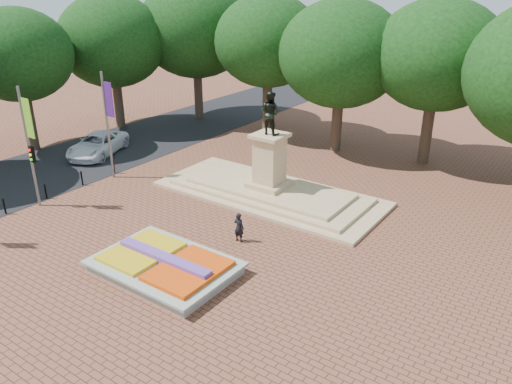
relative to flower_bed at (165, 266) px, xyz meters
The scene contains 10 objects.
ground 2.28m from the flower_bed, 117.19° to the left, with size 90.00×90.00×0.00m, color brown.
asphalt_street 17.49m from the flower_bed, 156.41° to the left, with size 9.00×90.00×0.02m, color black.
flower_bed is the anchor object (origin of this frame).
monument 10.07m from the flower_bed, 95.87° to the left, with size 14.00×6.00×6.40m.
tree_row_back 21.01m from the flower_bed, 86.26° to the left, with size 44.80×8.80×10.43m.
tree_row_street 22.40m from the flower_bed, 162.01° to the left, with size 8.40×25.40×9.98m.
banner_poles 11.66m from the flower_bed, behind, with size 0.88×11.17×7.00m.
bollard_row 11.74m from the flower_bed, behind, with size 0.12×13.12×0.98m.
van 18.14m from the flower_bed, 150.51° to the left, with size 2.65×5.74×1.60m, color white.
pedestrian 4.41m from the flower_bed, 77.47° to the left, with size 0.57×0.38×1.57m, color black.
Camera 1 is at (15.48, -15.42, 12.34)m, focal length 35.00 mm.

